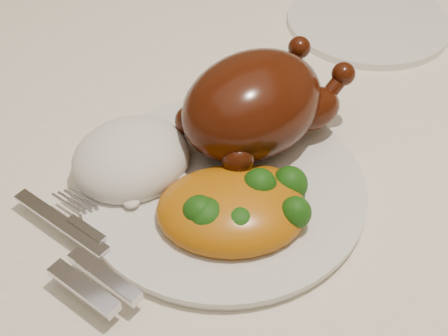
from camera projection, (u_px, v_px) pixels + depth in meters
name	position (u px, v px, depth m)	size (l,w,h in m)	color
dining_table	(266.00, 211.00, 0.69)	(1.60, 0.90, 0.76)	brown
tablecloth	(269.00, 163.00, 0.64)	(1.73, 1.03, 0.18)	white
dinner_plate	(224.00, 188.00, 0.56)	(0.25, 0.25, 0.01)	silver
side_plate	(368.00, 21.00, 0.77)	(0.20, 0.20, 0.01)	silver
roast_chicken	(256.00, 103.00, 0.57)	(0.19, 0.14, 0.09)	#421507
rice_mound	(132.00, 159.00, 0.57)	(0.13, 0.12, 0.06)	white
mac_and_cheese	(237.00, 207.00, 0.52)	(0.16, 0.14, 0.05)	#B0620B
cutlery	(85.00, 261.00, 0.49)	(0.07, 0.16, 0.01)	silver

